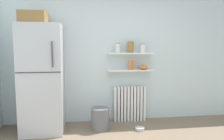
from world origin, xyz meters
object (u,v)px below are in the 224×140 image
object	(u,v)px
vase	(131,65)
trash_bin	(100,119)
storage_jar_0	(118,48)
refrigerator	(42,76)
storage_jar_1	(130,47)
shelf_bowl	(143,67)
storage_jar_2	(143,48)
pet_food_bowl	(140,129)
radiator	(130,104)

from	to	relation	value
vase	trash_bin	xyz separation A→B (m)	(-0.62, -0.35, -0.92)
storage_jar_0	vase	xyz separation A→B (m)	(0.25, -0.00, -0.32)
refrigerator	trash_bin	size ratio (longest dim) A/B	5.22
storage_jar_0	storage_jar_1	distance (m)	0.24
storage_jar_0	trash_bin	distance (m)	1.34
trash_bin	refrigerator	bearing A→B (deg)	173.92
storage_jar_1	shelf_bowl	bearing A→B (deg)	0.00
storage_jar_2	shelf_bowl	world-z (taller)	storage_jar_2
trash_bin	storage_jar_2	bearing A→B (deg)	22.10
storage_jar_2	trash_bin	xyz separation A→B (m)	(-0.86, -0.35, -1.24)
refrigerator	pet_food_bowl	world-z (taller)	refrigerator
storage_jar_1	trash_bin	distance (m)	1.44
storage_jar_2	shelf_bowl	bearing A→B (deg)	0.00
radiator	trash_bin	size ratio (longest dim) A/B	1.77
radiator	storage_jar_2	xyz separation A→B (m)	(0.24, -0.03, 1.09)
vase	pet_food_bowl	xyz separation A→B (m)	(0.06, -0.48, -1.08)
pet_food_bowl	trash_bin	bearing A→B (deg)	168.99
storage_jar_2	vase	distance (m)	0.40
refrigerator	storage_jar_0	world-z (taller)	refrigerator
storage_jar_1	pet_food_bowl	xyz separation A→B (m)	(0.07, -0.48, -1.43)
storage_jar_1	pet_food_bowl	bearing A→B (deg)	-81.73
storage_jar_2	trash_bin	world-z (taller)	storage_jar_2
radiator	pet_food_bowl	distance (m)	0.61
shelf_bowl	pet_food_bowl	xyz separation A→B (m)	(-0.19, -0.48, -1.04)
refrigerator	radiator	bearing A→B (deg)	9.72
storage_jar_0	trash_bin	bearing A→B (deg)	-137.01
storage_jar_0	storage_jar_1	bearing A→B (deg)	-0.00
storage_jar_1	radiator	bearing A→B (deg)	90.00
refrigerator	vase	bearing A→B (deg)	8.62
storage_jar_0	shelf_bowl	distance (m)	0.62
radiator	storage_jar_0	world-z (taller)	storage_jar_0
radiator	pet_food_bowl	bearing A→B (deg)	-82.21
storage_jar_0	storage_jar_1	world-z (taller)	storage_jar_1
refrigerator	trash_bin	bearing A→B (deg)	-6.08
vase	pet_food_bowl	size ratio (longest dim) A/B	1.09
storage_jar_0	refrigerator	bearing A→B (deg)	-169.81
storage_jar_1	vase	size ratio (longest dim) A/B	1.25
vase	shelf_bowl	world-z (taller)	vase
vase	refrigerator	bearing A→B (deg)	-171.38
storage_jar_0	pet_food_bowl	xyz separation A→B (m)	(0.31, -0.48, -1.41)
trash_bin	shelf_bowl	bearing A→B (deg)	21.71
refrigerator	shelf_bowl	distance (m)	1.87
refrigerator	vase	size ratio (longest dim) A/B	11.27
storage_jar_0	pet_food_bowl	distance (m)	1.52
radiator	trash_bin	bearing A→B (deg)	-148.43
radiator	pet_food_bowl	world-z (taller)	radiator
refrigerator	pet_food_bowl	bearing A→B (deg)	-8.12
radiator	storage_jar_2	size ratio (longest dim) A/B	3.86
refrigerator	trash_bin	distance (m)	1.25
radiator	vase	xyz separation A→B (m)	(0.01, -0.03, 0.77)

